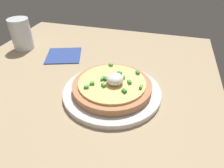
{
  "coord_description": "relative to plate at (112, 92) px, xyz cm",
  "views": [
    {
      "loc": [
        -42.26,
        -23.62,
        40.2
      ],
      "look_at": [
        2.74,
        -11.01,
        6.64
      ],
      "focal_mm": 32.75,
      "sensor_mm": 36.0,
      "label": 1
    }
  ],
  "objects": [
    {
      "name": "pizza",
      "position": [
        -0.02,
        -0.05,
        2.26
      ],
      "size": [
        22.46,
        22.46,
        5.71
      ],
      "color": "tan",
      "rests_on": "plate"
    },
    {
      "name": "napkin",
      "position": [
        17.66,
        24.28,
        -0.58
      ],
      "size": [
        16.13,
        16.13,
        0.4
      ],
      "primitive_type": "cube",
      "rotation": [
        0.0,
        0.0,
        0.33
      ],
      "color": "#2E458F",
      "rests_on": "dining_table"
    },
    {
      "name": "cup_near",
      "position": [
        19.59,
        42.85,
        4.58
      ],
      "size": [
        7.91,
        7.91,
        12.13
      ],
      "color": "silver",
      "rests_on": "dining_table"
    },
    {
      "name": "dining_table",
      "position": [
        -2.74,
        11.01,
        -2.32
      ],
      "size": [
        105.63,
        85.56,
        3.07
      ],
      "primitive_type": "cube",
      "color": "tan",
      "rests_on": "ground"
    },
    {
      "name": "plate",
      "position": [
        0.0,
        0.0,
        0.0
      ],
      "size": [
        28.11,
        28.11,
        1.57
      ],
      "primitive_type": "cylinder",
      "color": "silver",
      "rests_on": "dining_table"
    }
  ]
}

